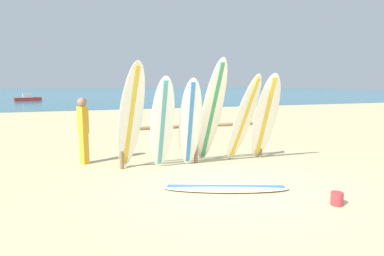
{
  "coord_description": "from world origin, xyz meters",
  "views": [
    {
      "loc": [
        -2.62,
        -5.39,
        1.94
      ],
      "look_at": [
        -0.08,
        2.18,
        0.81
      ],
      "focal_mm": 30.47,
      "sensor_mm": 36.0,
      "label": 1
    }
  ],
  "objects": [
    {
      "name": "surfboard_leaning_center_right",
      "position": [
        0.96,
        1.45,
        1.07
      ],
      "size": [
        0.72,
        1.17,
        2.14
      ],
      "color": "white",
      "rests_on": "ground"
    },
    {
      "name": "surfboard_leaning_right",
      "position": [
        1.55,
        1.47,
        1.08
      ],
      "size": [
        0.73,
        1.17,
        2.15
      ],
      "color": "white",
      "rests_on": "ground"
    },
    {
      "name": "surfboard_rack",
      "position": [
        -0.08,
        1.88,
        0.7
      ],
      "size": [
        3.64,
        0.09,
        1.05
      ],
      "color": "olive",
      "rests_on": "ground"
    },
    {
      "name": "small_boat_offshore",
      "position": [
        -8.01,
        32.01,
        0.26
      ],
      "size": [
        2.64,
        1.4,
        0.71
      ],
      "color": "#B22D28",
      "rests_on": "ocean_water"
    },
    {
      "name": "surfboard_lying_on_sand",
      "position": [
        -0.23,
        -0.17,
        0.03
      ],
      "size": [
        2.35,
        1.28,
        0.08
      ],
      "color": "beige",
      "rests_on": "ground"
    },
    {
      "name": "ocean_water",
      "position": [
        0.0,
        58.0,
        0.0
      ],
      "size": [
        120.0,
        80.0,
        0.01
      ],
      "primitive_type": "cube",
      "color": "teal",
      "rests_on": "ground"
    },
    {
      "name": "ground_plane",
      "position": [
        0.0,
        0.0,
        0.0
      ],
      "size": [
        120.0,
        120.0,
        0.0
      ],
      "primitive_type": "plane",
      "color": "#CCB784"
    },
    {
      "name": "sand_bucket",
      "position": [
        1.14,
        -1.43,
        0.11
      ],
      "size": [
        0.19,
        0.19,
        0.21
      ],
      "primitive_type": "cylinder",
      "color": "#B73338",
      "rests_on": "ground"
    },
    {
      "name": "surfboard_leaning_center",
      "position": [
        0.21,
        1.6,
        1.24
      ],
      "size": [
        0.62,
        1.18,
        2.48
      ],
      "color": "white",
      "rests_on": "ground"
    },
    {
      "name": "beachgoer_standing",
      "position": [
        -2.64,
        2.64,
        0.87
      ],
      "size": [
        0.26,
        0.3,
        1.58
      ],
      "color": "gold",
      "rests_on": "ground"
    },
    {
      "name": "surfboard_leaning_far_left",
      "position": [
        -1.67,
        1.54,
        1.19
      ],
      "size": [
        0.75,
        1.22,
        2.38
      ],
      "color": "white",
      "rests_on": "ground"
    },
    {
      "name": "surfboard_leaning_center_left",
      "position": [
        -0.37,
        1.45,
        1.02
      ],
      "size": [
        0.61,
        0.91,
        2.04
      ],
      "color": "white",
      "rests_on": "ground"
    },
    {
      "name": "surfboard_leaning_left",
      "position": [
        -1.0,
        1.46,
        1.04
      ],
      "size": [
        0.53,
        0.81,
        2.08
      ],
      "color": "white",
      "rests_on": "ground"
    }
  ]
}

